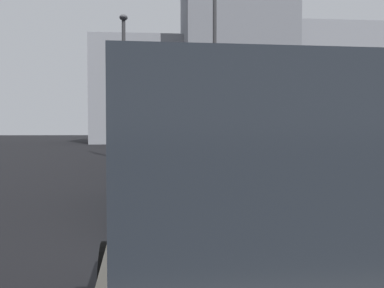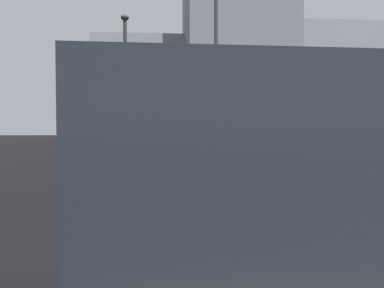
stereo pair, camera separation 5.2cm
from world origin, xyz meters
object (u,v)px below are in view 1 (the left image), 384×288
car_white_lead (184,147)px  traffic_light_near_left (120,88)px  street_lamp_kerbside (215,55)px  traffic_light_near_right (222,94)px  car_teal_second (195,165)px  street_lamp_far (124,73)px

car_white_lead → traffic_light_near_left: traffic_light_near_left is taller
car_white_lead → traffic_light_near_left: size_ratio=1.09×
street_lamp_kerbside → traffic_light_near_right: bearing=-19.5°
car_teal_second → car_white_lead: bearing=-4.1°
car_teal_second → traffic_light_near_right: traffic_light_near_right is taller
traffic_light_near_right → street_lamp_kerbside: street_lamp_kerbside is taller
traffic_light_near_left → street_lamp_kerbside: bearing=68.4°
car_white_lead → traffic_light_near_right: bearing=-23.7°
car_teal_second → traffic_light_near_left: (11.64, 2.23, 2.44)m
street_lamp_far → street_lamp_kerbside: bearing=-102.1°
traffic_light_near_right → car_white_lead: bearing=-23.4°
car_white_lead → traffic_light_near_right: 6.43m
car_white_lead → street_lamp_far: 6.07m
car_white_lead → street_lamp_far: street_lamp_far is taller
traffic_light_near_right → street_lamp_far: 4.67m
car_white_lead → street_lamp_kerbside: street_lamp_kerbside is taller
car_teal_second → street_lamp_kerbside: (10.67, -1.86, 3.79)m
car_white_lead → car_teal_second: size_ratio=1.00×
car_teal_second → traffic_light_near_right: (12.40, -2.47, 2.27)m
car_white_lead → street_lamp_far: (4.72, 2.31, 3.05)m
traffic_light_near_left → street_lamp_far: bearing=45.4°
car_white_lead → street_lamp_kerbside: bearing=-24.5°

